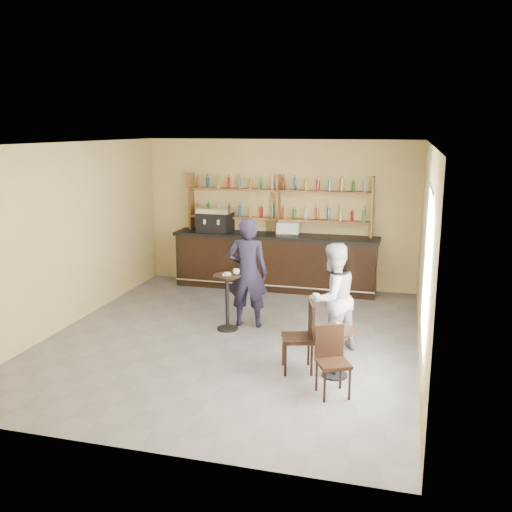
% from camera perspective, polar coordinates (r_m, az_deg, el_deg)
% --- Properties ---
extents(floor, '(7.00, 7.00, 0.00)m').
position_cam_1_polar(floor, '(9.62, -2.41, -8.23)').
color(floor, slate).
rests_on(floor, ground).
extents(ceiling, '(7.00, 7.00, 0.00)m').
position_cam_1_polar(ceiling, '(8.99, -2.61, 11.18)').
color(ceiling, white).
rests_on(ceiling, wall_back).
extents(wall_back, '(7.00, 0.00, 7.00)m').
position_cam_1_polar(wall_back, '(12.50, 2.34, 4.25)').
color(wall_back, tan).
rests_on(wall_back, floor).
extents(wall_front, '(7.00, 0.00, 7.00)m').
position_cam_1_polar(wall_front, '(6.04, -12.59, -5.34)').
color(wall_front, tan).
rests_on(wall_front, floor).
extents(wall_left, '(0.00, 7.00, 7.00)m').
position_cam_1_polar(wall_left, '(10.46, -18.38, 1.94)').
color(wall_left, tan).
rests_on(wall_left, floor).
extents(wall_right, '(0.00, 7.00, 7.00)m').
position_cam_1_polar(wall_right, '(8.77, 16.54, 0.07)').
color(wall_right, tan).
rests_on(wall_right, floor).
extents(window_pane, '(0.00, 2.00, 2.00)m').
position_cam_1_polar(window_pane, '(7.57, 16.72, -1.11)').
color(window_pane, white).
rests_on(window_pane, wall_right).
extents(window_frame, '(0.04, 1.70, 2.10)m').
position_cam_1_polar(window_frame, '(7.57, 16.67, -1.11)').
color(window_frame, black).
rests_on(window_frame, wall_right).
extents(shelf_unit, '(4.00, 0.26, 1.40)m').
position_cam_1_polar(shelf_unit, '(12.35, 2.21, 5.13)').
color(shelf_unit, brown).
rests_on(shelf_unit, wall_back).
extents(liquor_bottles, '(3.68, 0.10, 1.00)m').
position_cam_1_polar(liquor_bottles, '(12.33, 2.22, 5.91)').
color(liquor_bottles, '#8C5919').
rests_on(liquor_bottles, shelf_unit).
extents(bar_counter, '(4.43, 0.86, 1.20)m').
position_cam_1_polar(bar_counter, '(12.36, 1.91, -0.57)').
color(bar_counter, black).
rests_on(bar_counter, floor).
extents(espresso_machine, '(0.78, 0.54, 0.53)m').
position_cam_1_polar(espresso_machine, '(12.56, -4.11, 3.64)').
color(espresso_machine, black).
rests_on(espresso_machine, bar_counter).
extents(pastry_case, '(0.49, 0.40, 0.29)m').
position_cam_1_polar(pastry_case, '(12.15, 3.31, 2.77)').
color(pastry_case, silver).
rests_on(pastry_case, bar_counter).
extents(pedestal_table, '(0.57, 0.57, 0.98)m').
position_cam_1_polar(pedestal_table, '(9.88, -2.90, -4.65)').
color(pedestal_table, black).
rests_on(pedestal_table, floor).
extents(napkin, '(0.19, 0.19, 0.00)m').
position_cam_1_polar(napkin, '(9.75, -2.93, -1.89)').
color(napkin, white).
rests_on(napkin, pedestal_table).
extents(donut, '(0.14, 0.14, 0.04)m').
position_cam_1_polar(donut, '(9.73, -2.90, -1.77)').
color(donut, '#BC8344').
rests_on(donut, napkin).
extents(cup_pedestal, '(0.14, 0.14, 0.09)m').
position_cam_1_polar(cup_pedestal, '(9.79, -1.98, -1.55)').
color(cup_pedestal, white).
rests_on(cup_pedestal, pedestal_table).
extents(man_main, '(0.75, 0.53, 1.94)m').
position_cam_1_polar(man_main, '(9.94, -0.83, -1.66)').
color(man_main, black).
rests_on(man_main, floor).
extents(cafe_table, '(0.70, 0.70, 0.70)m').
position_cam_1_polar(cafe_table, '(8.19, 7.92, -9.56)').
color(cafe_table, black).
rests_on(cafe_table, floor).
extents(cup_cafe, '(0.11, 0.11, 0.09)m').
position_cam_1_polar(cup_cafe, '(8.05, 8.36, -6.98)').
color(cup_cafe, white).
rests_on(cup_cafe, cafe_table).
extents(chair_west, '(0.55, 0.55, 1.02)m').
position_cam_1_polar(chair_west, '(8.26, 4.18, -8.11)').
color(chair_west, black).
rests_on(chair_west, floor).
extents(chair_south, '(0.53, 0.53, 0.91)m').
position_cam_1_polar(chair_south, '(7.60, 7.74, -10.52)').
color(chair_south, black).
rests_on(chair_south, floor).
extents(patron_second, '(1.05, 1.06, 1.73)m').
position_cam_1_polar(patron_second, '(8.92, 7.66, -4.17)').
color(patron_second, '#B0AFB5').
rests_on(patron_second, floor).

